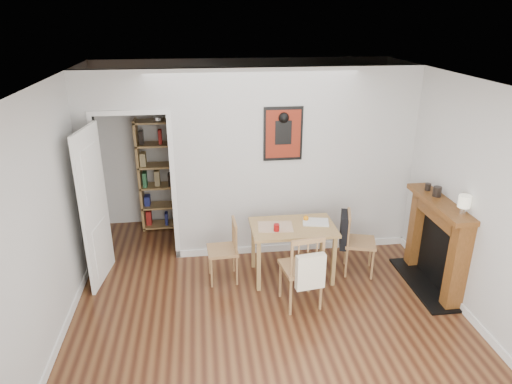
{
  "coord_description": "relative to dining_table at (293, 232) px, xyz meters",
  "views": [
    {
      "loc": [
        -0.68,
        -4.42,
        3.27
      ],
      "look_at": [
        -0.05,
        0.6,
        1.24
      ],
      "focal_mm": 32.0,
      "sensor_mm": 36.0,
      "label": 1
    }
  ],
  "objects": [
    {
      "name": "ground",
      "position": [
        -0.43,
        -0.67,
        -0.64
      ],
      "size": [
        5.2,
        5.2,
        0.0
      ],
      "primitive_type": "plane",
      "color": "brown",
      "rests_on": "ground"
    },
    {
      "name": "room_shell",
      "position": [
        -0.33,
        0.67,
        0.66
      ],
      "size": [
        5.2,
        5.2,
        5.2
      ],
      "color": "#B8B8B6",
      "rests_on": "ground"
    },
    {
      "name": "dining_table",
      "position": [
        0.0,
        0.0,
        0.0
      ],
      "size": [
        1.06,
        0.68,
        0.73
      ],
      "color": "#A2814B",
      "rests_on": "ground"
    },
    {
      "name": "chair_left",
      "position": [
        -0.9,
        0.03,
        -0.22
      ],
      "size": [
        0.43,
        0.43,
        0.83
      ],
      "color": "#9B7648",
      "rests_on": "ground"
    },
    {
      "name": "chair_right",
      "position": [
        0.88,
        -0.01,
        -0.19
      ],
      "size": [
        0.58,
        0.53,
        0.86
      ],
      "color": "#9B7648",
      "rests_on": "ground"
    },
    {
      "name": "chair_front",
      "position": [
        -0.02,
        -0.62,
        -0.15
      ],
      "size": [
        0.54,
        0.6,
        0.96
      ],
      "color": "#9B7648",
      "rests_on": "ground"
    },
    {
      "name": "bookshelf",
      "position": [
        -1.71,
        1.7,
        0.23
      ],
      "size": [
        0.74,
        0.3,
        1.77
      ],
      "color": "#A2814B",
      "rests_on": "ground"
    },
    {
      "name": "fireplace",
      "position": [
        1.73,
        -0.42,
        -0.02
      ],
      "size": [
        0.45,
        1.25,
        1.16
      ],
      "color": "brown",
      "rests_on": "ground"
    },
    {
      "name": "red_glass",
      "position": [
        -0.23,
        -0.12,
        0.13
      ],
      "size": [
        0.07,
        0.07,
        0.09
      ],
      "primitive_type": "cylinder",
      "color": "maroon",
      "rests_on": "dining_table"
    },
    {
      "name": "orange_fruit",
      "position": [
        0.2,
        0.13,
        0.12
      ],
      "size": [
        0.07,
        0.07,
        0.07
      ],
      "primitive_type": "sphere",
      "color": "orange",
      "rests_on": "dining_table"
    },
    {
      "name": "placemat",
      "position": [
        -0.23,
        0.0,
        0.09
      ],
      "size": [
        0.46,
        0.36,
        0.0
      ],
      "primitive_type": "cube",
      "rotation": [
        0.0,
        0.0,
        -0.09
      ],
      "color": "beige",
      "rests_on": "dining_table"
    },
    {
      "name": "notebook",
      "position": [
        0.31,
        0.06,
        0.1
      ],
      "size": [
        0.37,
        0.3,
        0.02
      ],
      "primitive_type": "cube",
      "rotation": [
        0.0,
        0.0,
        -0.2
      ],
      "color": "silver",
      "rests_on": "dining_table"
    },
    {
      "name": "mantel_lamp",
      "position": [
        1.74,
        -0.8,
        0.65
      ],
      "size": [
        0.14,
        0.14,
        0.21
      ],
      "color": "silver",
      "rests_on": "fireplace"
    },
    {
      "name": "ceramic_jar_a",
      "position": [
        1.7,
        -0.28,
        0.58
      ],
      "size": [
        0.1,
        0.1,
        0.12
      ],
      "primitive_type": "cylinder",
      "color": "black",
      "rests_on": "fireplace"
    },
    {
      "name": "ceramic_jar_b",
      "position": [
        1.69,
        -0.08,
        0.57
      ],
      "size": [
        0.07,
        0.07,
        0.09
      ],
      "primitive_type": "cylinder",
      "color": "black",
      "rests_on": "fireplace"
    }
  ]
}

